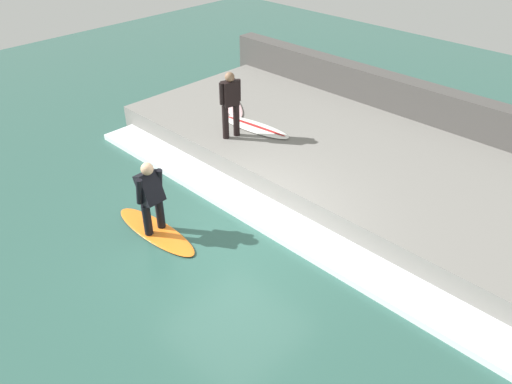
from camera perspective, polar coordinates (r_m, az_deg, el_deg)
The scene contains 9 objects.
ground_plane at distance 9.18m, azimuth -2.54°, elevation -5.09°, with size 28.00×28.00×0.00m, color #2D564C.
concrete_ledge at distance 11.24m, azimuth 10.22°, elevation 3.93°, with size 4.40×10.68×0.54m, color slate.
back_wall at distance 12.99m, azimuth 16.76°, elevation 9.26°, with size 0.50×11.21×1.37m, color #474442.
wave_foam_crest at distance 9.61m, azimuth 1.04°, elevation -2.57°, with size 0.81×10.14×0.13m, color silver.
surfboard_riding at distance 9.43m, azimuth -11.39°, elevation -4.40°, with size 0.61×2.08×0.06m.
surfer_riding at distance 8.96m, azimuth -11.96°, elevation -0.27°, with size 0.54×0.42×1.42m.
surfer_waiting_near at distance 11.02m, azimuth -2.94°, elevation 10.29°, with size 0.49×0.30×1.51m.
surfboard_waiting_near at distance 11.73m, azimuth -0.14°, elevation 7.46°, with size 0.73×1.95×0.07m.
surfboard_spare at distance 12.94m, azimuth -2.83°, elevation 10.00°, with size 1.30×1.73×0.06m.
Camera 1 is at (-4.86, -5.28, 5.72)m, focal length 35.00 mm.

